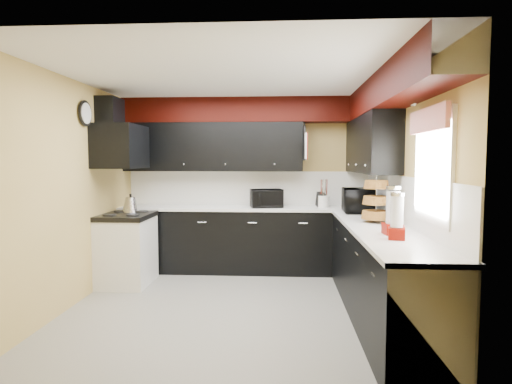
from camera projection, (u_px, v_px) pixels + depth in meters
The scene contains 35 objects.
ground at pixel (236, 306), 4.74m from camera, with size 3.60×3.60×0.00m, color gray.
wall_back at pixel (248, 184), 6.44m from camera, with size 3.60×0.06×2.50m, color #E0C666.
wall_right at pixel (404, 194), 4.54m from camera, with size 0.06×3.60×2.50m, color #E0C666.
wall_left at pixel (75, 193), 4.75m from camera, with size 0.06×3.60×2.50m, color #E0C666.
ceiling at pixel (235, 76), 4.55m from camera, with size 3.60×3.60×0.06m, color white.
cab_back at pixel (247, 240), 6.20m from camera, with size 3.60×0.60×0.90m, color black.
cab_right at pixel (380, 275), 4.32m from camera, with size 0.60×3.00×0.90m, color black.
counter_back at pixel (247, 208), 6.16m from camera, with size 3.62×0.64×0.04m, color white.
counter_right at pixel (381, 229), 4.28m from camera, with size 0.64×3.02×0.04m, color white.
splash_back at pixel (248, 188), 6.43m from camera, with size 3.60×0.02×0.50m, color white.
splash_right at pixel (403, 200), 4.54m from camera, with size 0.02×3.60×0.50m, color white.
upper_back at pixel (213, 147), 6.25m from camera, with size 2.60×0.35×0.70m, color black.
upper_right at pixel (371, 145), 5.40m from camera, with size 0.35×1.80×0.70m, color black.
soffit_back at pixel (247, 111), 6.18m from camera, with size 3.60×0.36×0.35m, color black.
soffit_right at pixel (394, 89), 4.29m from camera, with size 0.36×3.24×0.35m, color black.
stove at pixel (127, 251), 5.54m from camera, with size 0.60×0.75×0.86m, color white.
cooktop at pixel (126, 216), 5.51m from camera, with size 0.62×0.77×0.06m, color black.
hood at pixel (121, 147), 5.44m from camera, with size 0.50×0.78×0.55m, color black.
hood_duct at pixel (110, 114), 5.42m from camera, with size 0.24×0.40×0.40m, color black.
window at pixel (433, 167), 3.62m from camera, with size 0.03×0.86×0.96m, color white, non-canonical shape.
valance at pixel (428, 120), 3.59m from camera, with size 0.04×0.88×0.20m, color red.
pan_top at pixel (304, 133), 6.08m from camera, with size 0.03×0.22×0.40m, color black, non-canonical shape.
pan_mid at pixel (305, 150), 5.97m from camera, with size 0.03×0.28×0.46m, color black, non-canonical shape.
pan_low at pixel (304, 153), 6.23m from camera, with size 0.03×0.24×0.42m, color black, non-canonical shape.
cut_board at pixel (306, 146), 5.85m from camera, with size 0.03×0.26×0.35m, color white.
baskets at pixel (376, 200), 4.61m from camera, with size 0.27×0.27×0.50m, color brown, non-canonical shape.
clock at pixel (85, 113), 4.93m from camera, with size 0.03×0.30×0.30m, color black, non-canonical shape.
deco_plate at pixel (414, 94), 4.11m from camera, with size 0.03×0.24×0.24m, color white, non-canonical shape.
toaster_oven at pixel (266, 198), 6.07m from camera, with size 0.44×0.37×0.26m, color black.
microwave at pixel (358, 200), 5.49m from camera, with size 0.55×0.37×0.31m, color black.
utensil_crock at pixel (324, 202), 6.06m from camera, with size 0.16×0.16×0.17m, color white.
knife_block at pixel (321, 200), 6.12m from camera, with size 0.09×0.13×0.21m, color black.
kettle at pixel (131, 205), 5.69m from camera, with size 0.22×0.22×0.20m, color #AEADB2, non-canonical shape.
dispenser_a at pixel (393, 211), 3.85m from camera, with size 0.16×0.16×0.42m, color #710806, non-canonical shape.
dispenser_b at pixel (397, 218), 3.61m from camera, with size 0.13×0.13×0.37m, color #720010, non-canonical shape.
Camera 1 is at (0.50, -4.61, 1.61)m, focal length 30.00 mm.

